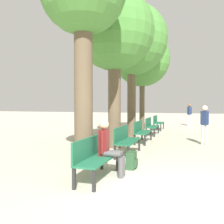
# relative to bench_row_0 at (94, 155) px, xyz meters

# --- Properties ---
(ground_plane) EXTENTS (80.00, 80.00, 0.00)m
(ground_plane) POSITION_rel_bench_row_0_xyz_m (1.84, -0.63, -0.52)
(ground_plane) COLOR beige
(bench_row_0) EXTENTS (0.50, 1.65, 0.90)m
(bench_row_0) POSITION_rel_bench_row_0_xyz_m (0.00, 0.00, 0.00)
(bench_row_0) COLOR #1E6042
(bench_row_0) RESTS_ON ground_plane
(bench_row_1) EXTENTS (0.50, 1.65, 0.90)m
(bench_row_1) POSITION_rel_bench_row_0_xyz_m (0.00, 2.68, 0.00)
(bench_row_1) COLOR #1E6042
(bench_row_1) RESTS_ON ground_plane
(bench_row_2) EXTENTS (0.50, 1.65, 0.90)m
(bench_row_2) POSITION_rel_bench_row_0_xyz_m (0.00, 5.36, 0.00)
(bench_row_2) COLOR #1E6042
(bench_row_2) RESTS_ON ground_plane
(bench_row_3) EXTENTS (0.50, 1.65, 0.90)m
(bench_row_3) POSITION_rel_bench_row_0_xyz_m (0.00, 8.04, 0.00)
(bench_row_3) COLOR #1E6042
(bench_row_3) RESTS_ON ground_plane
(bench_row_4) EXTENTS (0.50, 1.65, 0.90)m
(bench_row_4) POSITION_rel_bench_row_0_xyz_m (0.00, 10.72, 0.00)
(bench_row_4) COLOR #1E6042
(bench_row_4) RESTS_ON ground_plane
(tree_row_1) EXTENTS (2.96, 2.96, 5.83)m
(tree_row_1) POSITION_rel_bench_row_0_xyz_m (-0.72, 3.85, 3.75)
(tree_row_1) COLOR brown
(tree_row_1) RESTS_ON ground_plane
(tree_row_2) EXTENTS (3.43, 3.43, 6.43)m
(tree_row_2) POSITION_rel_bench_row_0_xyz_m (-0.72, 6.67, 4.15)
(tree_row_2) COLOR brown
(tree_row_2) RESTS_ON ground_plane
(tree_row_3) EXTENTS (3.21, 3.21, 5.86)m
(tree_row_3) POSITION_rel_bench_row_0_xyz_m (-0.72, 9.36, 3.70)
(tree_row_3) COLOR brown
(tree_row_3) RESTS_ON ground_plane
(person_seated) EXTENTS (0.60, 0.34, 1.29)m
(person_seated) POSITION_rel_bench_row_0_xyz_m (0.24, 0.28, 0.17)
(person_seated) COLOR #4C4C4C
(person_seated) RESTS_ON ground_plane
(backpack) EXTENTS (0.24, 0.36, 0.43)m
(backpack) POSITION_rel_bench_row_0_xyz_m (0.60, 1.04, -0.31)
(backpack) COLOR #284C2D
(backpack) RESTS_ON ground_plane
(pedestrian_near) EXTENTS (0.34, 0.29, 1.66)m
(pedestrian_near) POSITION_rel_bench_row_0_xyz_m (1.91, 14.30, 0.43)
(pedestrian_near) COLOR beige
(pedestrian_near) RESTS_ON ground_plane
(pedestrian_mid) EXTENTS (0.32, 0.26, 1.57)m
(pedestrian_mid) POSITION_rel_bench_row_0_xyz_m (2.53, 5.52, 0.38)
(pedestrian_mid) COLOR beige
(pedestrian_mid) RESTS_ON ground_plane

